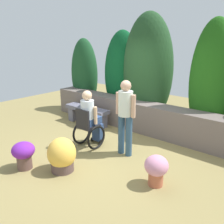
{
  "coord_description": "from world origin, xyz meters",
  "views": [
    {
      "loc": [
        3.37,
        -3.75,
        2.45
      ],
      "look_at": [
        0.0,
        0.24,
        0.85
      ],
      "focal_mm": 39.41,
      "sensor_mm": 36.0,
      "label": 1
    }
  ],
  "objects_px": {
    "person_in_wheelchair": "(89,121)",
    "person_standing_companion": "(125,113)",
    "flower_pot_purple_near": "(62,156)",
    "flower_pot_red_accent": "(24,153)",
    "stone_bench": "(87,113)",
    "flower_pot_terracotta_by_wall": "(156,168)"
  },
  "relations": [
    {
      "from": "person_standing_companion",
      "to": "flower_pot_terracotta_by_wall",
      "type": "xyz_separation_m",
      "value": [
        1.12,
        -0.59,
        -0.62
      ]
    },
    {
      "from": "person_in_wheelchair",
      "to": "flower_pot_purple_near",
      "type": "distance_m",
      "value": 1.24
    },
    {
      "from": "stone_bench",
      "to": "person_standing_companion",
      "type": "xyz_separation_m",
      "value": [
        2.03,
        -0.84,
        0.6
      ]
    },
    {
      "from": "stone_bench",
      "to": "person_in_wheelchair",
      "type": "relative_size",
      "value": 1.1
    },
    {
      "from": "person_in_wheelchair",
      "to": "person_standing_companion",
      "type": "height_order",
      "value": "person_standing_companion"
    },
    {
      "from": "stone_bench",
      "to": "flower_pot_red_accent",
      "type": "relative_size",
      "value": 2.69
    },
    {
      "from": "stone_bench",
      "to": "person_standing_companion",
      "type": "bearing_deg",
      "value": -21.8
    },
    {
      "from": "flower_pot_red_accent",
      "to": "person_in_wheelchair",
      "type": "bearing_deg",
      "value": 81.61
    },
    {
      "from": "flower_pot_purple_near",
      "to": "flower_pot_red_accent",
      "type": "height_order",
      "value": "flower_pot_purple_near"
    },
    {
      "from": "stone_bench",
      "to": "flower_pot_red_accent",
      "type": "xyz_separation_m",
      "value": [
        0.92,
        -2.58,
        -0.02
      ]
    },
    {
      "from": "stone_bench",
      "to": "flower_pot_terracotta_by_wall",
      "type": "bearing_deg",
      "value": -23.8
    },
    {
      "from": "flower_pot_terracotta_by_wall",
      "to": "person_in_wheelchair",
      "type": "bearing_deg",
      "value": 168.45
    },
    {
      "from": "flower_pot_terracotta_by_wall",
      "to": "person_standing_companion",
      "type": "bearing_deg",
      "value": 152.09
    },
    {
      "from": "person_in_wheelchair",
      "to": "person_standing_companion",
      "type": "bearing_deg",
      "value": 14.01
    },
    {
      "from": "stone_bench",
      "to": "flower_pot_purple_near",
      "type": "relative_size",
      "value": 2.2
    },
    {
      "from": "flower_pot_red_accent",
      "to": "stone_bench",
      "type": "bearing_deg",
      "value": 109.56
    },
    {
      "from": "flower_pot_purple_near",
      "to": "flower_pot_red_accent",
      "type": "distance_m",
      "value": 0.75
    },
    {
      "from": "stone_bench",
      "to": "flower_pot_purple_near",
      "type": "height_order",
      "value": "flower_pot_purple_near"
    },
    {
      "from": "flower_pot_terracotta_by_wall",
      "to": "flower_pot_red_accent",
      "type": "relative_size",
      "value": 1.02
    },
    {
      "from": "person_in_wheelchair",
      "to": "flower_pot_purple_near",
      "type": "relative_size",
      "value": 2.01
    },
    {
      "from": "person_in_wheelchair",
      "to": "flower_pot_terracotta_by_wall",
      "type": "bearing_deg",
      "value": -9.22
    },
    {
      "from": "person_standing_companion",
      "to": "flower_pot_red_accent",
      "type": "distance_m",
      "value": 2.16
    }
  ]
}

